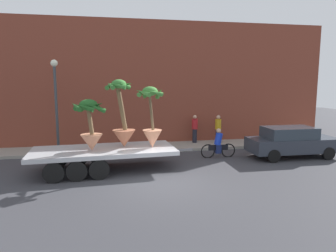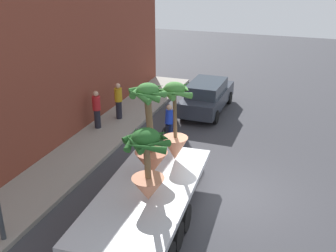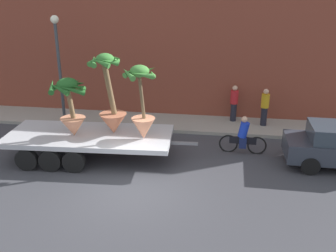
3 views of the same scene
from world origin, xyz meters
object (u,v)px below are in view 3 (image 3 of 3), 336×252
at_px(potted_palm_rear, 71,108).
at_px(street_lamp, 58,56).
at_px(potted_palm_middle, 142,108).
at_px(cyclist, 243,137).
at_px(potted_palm_front, 111,103).
at_px(flatbed_trailer, 83,139).
at_px(pedestrian_near_gate, 234,103).
at_px(pedestrian_far_left, 265,107).

relative_size(potted_palm_rear, street_lamp, 0.45).
bearing_deg(potted_palm_middle, cyclist, 21.88).
distance_m(potted_palm_middle, potted_palm_front, 1.30).
xyz_separation_m(flatbed_trailer, potted_palm_rear, (-0.29, -0.23, 1.29)).
bearing_deg(potted_palm_middle, potted_palm_rear, -177.85).
xyz_separation_m(flatbed_trailer, cyclist, (5.97, 1.33, -0.11)).
height_order(potted_palm_middle, potted_palm_front, potted_palm_front).
xyz_separation_m(pedestrian_near_gate, pedestrian_far_left, (1.36, -0.40, 0.00)).
distance_m(potted_palm_middle, street_lamp, 5.72).
xyz_separation_m(cyclist, pedestrian_far_left, (1.03, 2.86, 0.37)).
bearing_deg(flatbed_trailer, pedestrian_near_gate, 39.12).
bearing_deg(street_lamp, potted_palm_middle, -37.20).
distance_m(potted_palm_middle, cyclist, 4.21).
bearing_deg(cyclist, pedestrian_far_left, 70.16).
distance_m(potted_palm_rear, potted_palm_middle, 2.61).
distance_m(potted_palm_front, pedestrian_near_gate, 6.42).
bearing_deg(potted_palm_rear, pedestrian_far_left, 31.27).
bearing_deg(pedestrian_far_left, potted_palm_front, -146.23).
distance_m(potted_palm_front, street_lamp, 4.56).
bearing_deg(potted_palm_middle, pedestrian_near_gate, 54.90).
bearing_deg(flatbed_trailer, street_lamp, 123.44).
distance_m(pedestrian_near_gate, pedestrian_far_left, 1.42).
bearing_deg(pedestrian_near_gate, pedestrian_far_left, -16.25).
height_order(flatbed_trailer, street_lamp, street_lamp).
relative_size(potted_palm_rear, potted_palm_front, 0.73).
height_order(potted_palm_rear, street_lamp, street_lamp).
bearing_deg(potted_palm_rear, cyclist, 14.03).
xyz_separation_m(pedestrian_near_gate, street_lamp, (-7.80, -1.33, 2.19)).
distance_m(flatbed_trailer, potted_palm_front, 1.77).
xyz_separation_m(potted_palm_rear, cyclist, (6.26, 1.56, -1.40)).
bearing_deg(flatbed_trailer, potted_palm_middle, -3.34).
relative_size(pedestrian_near_gate, pedestrian_far_left, 1.00).
height_order(flatbed_trailer, potted_palm_front, potted_palm_front).
height_order(potted_palm_rear, cyclist, potted_palm_rear).
bearing_deg(pedestrian_near_gate, flatbed_trailer, -140.88).
xyz_separation_m(potted_palm_front, cyclist, (4.90, 1.10, -1.50)).
xyz_separation_m(potted_palm_middle, pedestrian_near_gate, (3.32, 4.73, -1.12)).
bearing_deg(cyclist, street_lamp, 166.63).
bearing_deg(cyclist, potted_palm_middle, -158.12).
distance_m(potted_palm_rear, street_lamp, 4.13).
height_order(potted_palm_rear, pedestrian_near_gate, potted_palm_rear).
distance_m(flatbed_trailer, potted_palm_rear, 1.34).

